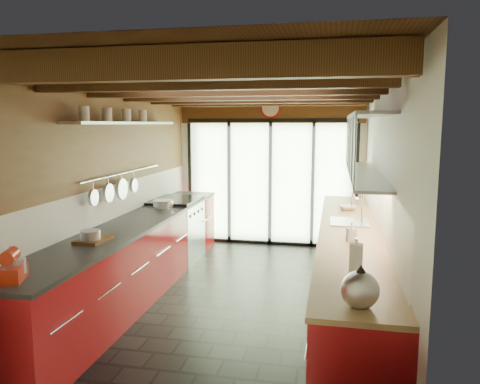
{
  "coord_description": "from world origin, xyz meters",
  "views": [
    {
      "loc": [
        1.09,
        -5.23,
        2.09
      ],
      "look_at": [
        -0.06,
        0.4,
        1.25
      ],
      "focal_mm": 35.0,
      "sensor_mm": 36.0,
      "label": 1
    }
  ],
  "objects_px": {
    "kettle": "(360,287)",
    "bowl": "(347,208)",
    "stand_mixer": "(13,268)",
    "soap_bottle": "(351,231)",
    "paper_towel": "(356,259)"
  },
  "relations": [
    {
      "from": "kettle",
      "to": "bowl",
      "type": "bearing_deg",
      "value": 90.0
    },
    {
      "from": "stand_mixer",
      "to": "soap_bottle",
      "type": "xyz_separation_m",
      "value": [
        2.54,
        1.74,
        -0.0
      ]
    },
    {
      "from": "kettle",
      "to": "paper_towel",
      "type": "height_order",
      "value": "kettle"
    },
    {
      "from": "paper_towel",
      "to": "bowl",
      "type": "distance_m",
      "value": 2.82
    },
    {
      "from": "kettle",
      "to": "soap_bottle",
      "type": "height_order",
      "value": "kettle"
    },
    {
      "from": "stand_mixer",
      "to": "bowl",
      "type": "bearing_deg",
      "value": 53.95
    },
    {
      "from": "stand_mixer",
      "to": "kettle",
      "type": "xyz_separation_m",
      "value": [
        2.54,
        -0.01,
        0.03
      ]
    },
    {
      "from": "stand_mixer",
      "to": "paper_towel",
      "type": "bearing_deg",
      "value": 14.86
    },
    {
      "from": "stand_mixer",
      "to": "kettle",
      "type": "distance_m",
      "value": 2.54
    },
    {
      "from": "stand_mixer",
      "to": "bowl",
      "type": "height_order",
      "value": "stand_mixer"
    },
    {
      "from": "stand_mixer",
      "to": "soap_bottle",
      "type": "bearing_deg",
      "value": 34.47
    },
    {
      "from": "stand_mixer",
      "to": "paper_towel",
      "type": "height_order",
      "value": "paper_towel"
    },
    {
      "from": "kettle",
      "to": "bowl",
      "type": "distance_m",
      "value": 3.5
    },
    {
      "from": "stand_mixer",
      "to": "soap_bottle",
      "type": "relative_size",
      "value": 1.63
    },
    {
      "from": "stand_mixer",
      "to": "bowl",
      "type": "distance_m",
      "value": 4.32
    }
  ]
}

